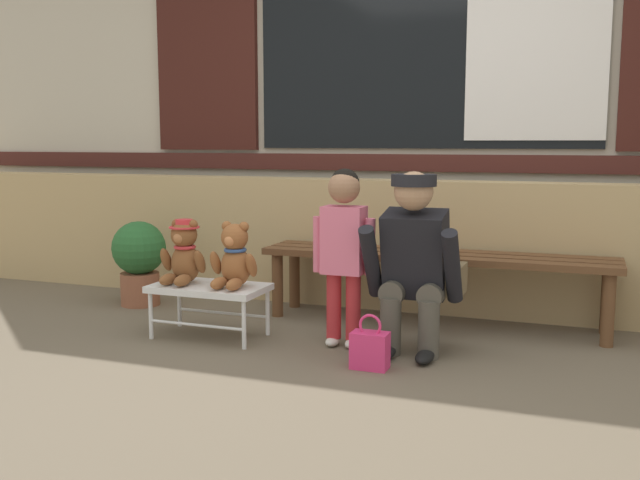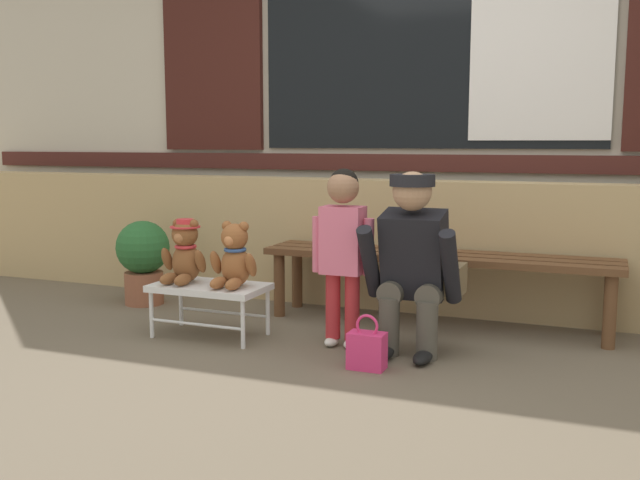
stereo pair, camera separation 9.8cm
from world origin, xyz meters
TOP-DOWN VIEW (x-y plane):
  - ground_plane at (0.00, 0.00)m, footprint 60.00×60.00m
  - brick_low_wall at (0.00, 1.43)m, footprint 8.20×0.25m
  - shop_facade at (0.00, 1.94)m, footprint 8.37×0.26m
  - wooden_bench_long at (0.27, 1.06)m, footprint 2.10×0.40m
  - small_display_bench at (-0.86, 0.34)m, footprint 0.64×0.36m
  - teddy_bear_with_hat at (-1.02, 0.34)m, footprint 0.28×0.27m
  - teddy_bear_plain at (-0.70, 0.34)m, footprint 0.28×0.26m
  - child_standing at (-0.09, 0.43)m, footprint 0.35×0.18m
  - adult_crouching at (0.29, 0.46)m, footprint 0.50×0.49m
  - handbag_on_ground at (0.15, 0.11)m, footprint 0.18×0.11m
  - potted_plant at (-1.70, 0.89)m, footprint 0.36×0.36m

SIDE VIEW (x-z plane):
  - ground_plane at x=0.00m, z-range 0.00..0.00m
  - handbag_on_ground at x=0.15m, z-range -0.04..0.23m
  - small_display_bench at x=-0.86m, z-range 0.12..0.42m
  - potted_plant at x=-1.70m, z-range 0.04..0.61m
  - wooden_bench_long at x=0.27m, z-range 0.15..0.59m
  - brick_low_wall at x=0.00m, z-range 0.00..0.85m
  - teddy_bear_plain at x=-0.70m, z-range 0.28..0.65m
  - teddy_bear_with_hat at x=-1.02m, z-range 0.29..0.65m
  - adult_crouching at x=0.29m, z-range 0.01..0.96m
  - child_standing at x=-0.09m, z-range 0.11..1.07m
  - shop_facade at x=0.00m, z-range 0.00..3.65m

